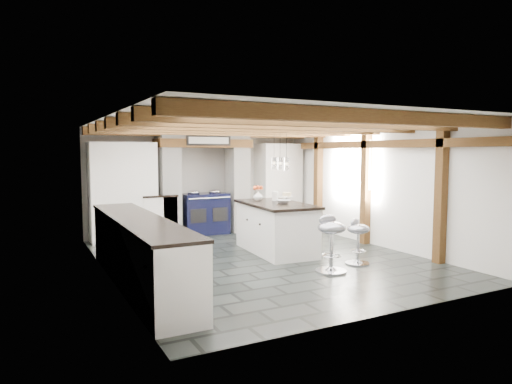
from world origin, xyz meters
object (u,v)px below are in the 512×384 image
range_cooker (205,213)px  bar_stool_near (358,236)px  bar_stool_far (331,237)px  kitchen_island (276,227)px

range_cooker → bar_stool_near: range_cooker is taller
bar_stool_far → bar_stool_near: bearing=19.8°
bar_stool_far → kitchen_island: bearing=95.0°
bar_stool_near → bar_stool_far: 0.71m
range_cooker → kitchen_island: 2.39m
bar_stool_near → kitchen_island: bearing=95.2°
kitchen_island → bar_stool_far: kitchen_island is taller
bar_stool_near → bar_stool_far: bearing=174.2°
range_cooker → kitchen_island: size_ratio=0.53×
kitchen_island → bar_stool_near: kitchen_island is taller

